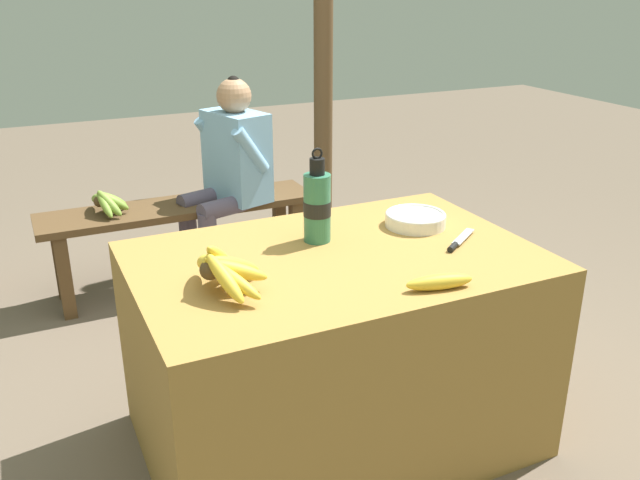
{
  "coord_description": "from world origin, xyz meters",
  "views": [
    {
      "loc": [
        -0.88,
        -1.77,
        1.53
      ],
      "look_at": [
        -0.03,
        0.05,
        0.73
      ],
      "focal_mm": 38.0,
      "sensor_mm": 36.0,
      "label": 1
    }
  ],
  "objects_px": {
    "seated_vendor": "(229,167)",
    "banana_bunch_green": "(107,201)",
    "serving_bowl": "(415,219)",
    "wooden_bench": "(180,219)",
    "knife": "(458,242)",
    "water_bottle": "(316,206)",
    "loose_banana_front": "(439,282)",
    "banana_bunch_ripe": "(224,268)",
    "support_post_far": "(323,47)"
  },
  "relations": [
    {
      "from": "loose_banana_front",
      "to": "knife",
      "type": "distance_m",
      "value": 0.35
    },
    {
      "from": "serving_bowl",
      "to": "banana_bunch_green",
      "type": "distance_m",
      "value": 1.6
    },
    {
      "from": "serving_bowl",
      "to": "knife",
      "type": "relative_size",
      "value": 1.13
    },
    {
      "from": "banana_bunch_ripe",
      "to": "seated_vendor",
      "type": "distance_m",
      "value": 1.58
    },
    {
      "from": "serving_bowl",
      "to": "loose_banana_front",
      "type": "height_order",
      "value": "serving_bowl"
    },
    {
      "from": "water_bottle",
      "to": "wooden_bench",
      "type": "distance_m",
      "value": 1.39
    },
    {
      "from": "knife",
      "to": "seated_vendor",
      "type": "bearing_deg",
      "value": 66.07
    },
    {
      "from": "water_bottle",
      "to": "seated_vendor",
      "type": "relative_size",
      "value": 0.3
    },
    {
      "from": "wooden_bench",
      "to": "banana_bunch_green",
      "type": "xyz_separation_m",
      "value": [
        -0.34,
        0.0,
        0.14
      ]
    },
    {
      "from": "knife",
      "to": "banana_bunch_green",
      "type": "height_order",
      "value": "knife"
    },
    {
      "from": "serving_bowl",
      "to": "seated_vendor",
      "type": "xyz_separation_m",
      "value": [
        -0.28,
        1.27,
        -0.1
      ]
    },
    {
      "from": "seated_vendor",
      "to": "banana_bunch_green",
      "type": "relative_size",
      "value": 3.66
    },
    {
      "from": "serving_bowl",
      "to": "wooden_bench",
      "type": "height_order",
      "value": "serving_bowl"
    },
    {
      "from": "water_bottle",
      "to": "seated_vendor",
      "type": "distance_m",
      "value": 1.27
    },
    {
      "from": "loose_banana_front",
      "to": "knife",
      "type": "height_order",
      "value": "loose_banana_front"
    },
    {
      "from": "wooden_bench",
      "to": "support_post_far",
      "type": "distance_m",
      "value": 1.31
    },
    {
      "from": "serving_bowl",
      "to": "banana_bunch_green",
      "type": "xyz_separation_m",
      "value": [
        -0.88,
        1.32,
        -0.21
      ]
    },
    {
      "from": "banana_bunch_ripe",
      "to": "support_post_far",
      "type": "height_order",
      "value": "support_post_far"
    },
    {
      "from": "seated_vendor",
      "to": "serving_bowl",
      "type": "bearing_deg",
      "value": 85.8
    },
    {
      "from": "water_bottle",
      "to": "banana_bunch_green",
      "type": "xyz_separation_m",
      "value": [
        -0.5,
        1.3,
        -0.3
      ]
    },
    {
      "from": "loose_banana_front",
      "to": "banana_bunch_green",
      "type": "xyz_separation_m",
      "value": [
        -0.66,
        1.79,
        -0.2
      ]
    },
    {
      "from": "support_post_far",
      "to": "wooden_bench",
      "type": "bearing_deg",
      "value": -158.06
    },
    {
      "from": "banana_bunch_ripe",
      "to": "loose_banana_front",
      "type": "bearing_deg",
      "value": -23.84
    },
    {
      "from": "serving_bowl",
      "to": "wooden_bench",
      "type": "distance_m",
      "value": 1.47
    },
    {
      "from": "banana_bunch_green",
      "to": "serving_bowl",
      "type": "bearing_deg",
      "value": -56.31
    },
    {
      "from": "loose_banana_front",
      "to": "support_post_far",
      "type": "bearing_deg",
      "value": 72.96
    },
    {
      "from": "banana_bunch_green",
      "to": "support_post_far",
      "type": "distance_m",
      "value": 1.52
    },
    {
      "from": "serving_bowl",
      "to": "loose_banana_front",
      "type": "relative_size",
      "value": 1.04
    },
    {
      "from": "knife",
      "to": "support_post_far",
      "type": "distance_m",
      "value": 2.02
    },
    {
      "from": "loose_banana_front",
      "to": "serving_bowl",
      "type": "bearing_deg",
      "value": 64.97
    },
    {
      "from": "seated_vendor",
      "to": "knife",
      "type": "bearing_deg",
      "value": 85.1
    },
    {
      "from": "serving_bowl",
      "to": "wooden_bench",
      "type": "xyz_separation_m",
      "value": [
        -0.54,
        1.32,
        -0.35
      ]
    },
    {
      "from": "water_bottle",
      "to": "seated_vendor",
      "type": "bearing_deg",
      "value": 85.62
    },
    {
      "from": "water_bottle",
      "to": "serving_bowl",
      "type": "bearing_deg",
      "value": -2.92
    },
    {
      "from": "water_bottle",
      "to": "wooden_bench",
      "type": "bearing_deg",
      "value": 96.98
    },
    {
      "from": "serving_bowl",
      "to": "knife",
      "type": "distance_m",
      "value": 0.22
    },
    {
      "from": "serving_bowl",
      "to": "water_bottle",
      "type": "bearing_deg",
      "value": 177.08
    },
    {
      "from": "wooden_bench",
      "to": "banana_bunch_green",
      "type": "relative_size",
      "value": 4.72
    },
    {
      "from": "knife",
      "to": "banana_bunch_green",
      "type": "bearing_deg",
      "value": 84.93
    },
    {
      "from": "knife",
      "to": "banana_bunch_green",
      "type": "xyz_separation_m",
      "value": [
        -0.91,
        1.53,
        -0.19
      ]
    },
    {
      "from": "wooden_bench",
      "to": "banana_bunch_ripe",
      "type": "bearing_deg",
      "value": -98.68
    },
    {
      "from": "serving_bowl",
      "to": "seated_vendor",
      "type": "height_order",
      "value": "seated_vendor"
    },
    {
      "from": "loose_banana_front",
      "to": "seated_vendor",
      "type": "distance_m",
      "value": 1.74
    },
    {
      "from": "serving_bowl",
      "to": "support_post_far",
      "type": "xyz_separation_m",
      "value": [
        0.45,
        1.72,
        0.41
      ]
    },
    {
      "from": "seated_vendor",
      "to": "water_bottle",
      "type": "bearing_deg",
      "value": 68.95
    },
    {
      "from": "serving_bowl",
      "to": "banana_bunch_green",
      "type": "height_order",
      "value": "serving_bowl"
    },
    {
      "from": "banana_bunch_ripe",
      "to": "water_bottle",
      "type": "relative_size",
      "value": 0.98
    },
    {
      "from": "water_bottle",
      "to": "banana_bunch_green",
      "type": "bearing_deg",
      "value": 111.13
    },
    {
      "from": "banana_bunch_ripe",
      "to": "wooden_bench",
      "type": "distance_m",
      "value": 1.61
    },
    {
      "from": "banana_bunch_ripe",
      "to": "water_bottle",
      "type": "xyz_separation_m",
      "value": [
        0.39,
        0.24,
        0.05
      ]
    }
  ]
}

